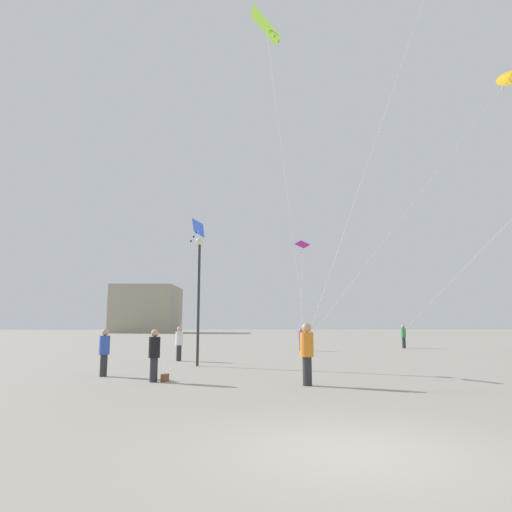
{
  "coord_description": "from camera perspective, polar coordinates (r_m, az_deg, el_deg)",
  "views": [
    {
      "loc": [
        -1.86,
        -6.72,
        1.83
      ],
      "look_at": [
        0.0,
        20.49,
        5.98
      ],
      "focal_mm": 31.52,
      "sensor_mm": 36.0,
      "label": 1
    }
  ],
  "objects": [
    {
      "name": "person_in_green",
      "position": [
        37.11,
        18.21,
        -9.53
      ],
      "size": [
        0.39,
        0.39,
        1.8
      ],
      "rotation": [
        0.0,
        0.0,
        1.44
      ],
      "color": "#2D2D33",
      "rests_on": "ground_plane"
    },
    {
      "name": "person_in_purple",
      "position": [
        32.05,
        5.74,
        -10.33
      ],
      "size": [
        0.35,
        0.35,
        1.59
      ],
      "rotation": [
        0.0,
        0.0,
        1.05
      ],
      "color": "#2D2D33",
      "rests_on": "ground_plane"
    },
    {
      "name": "person_in_orange",
      "position": [
        14.05,
        6.47,
        -11.89
      ],
      "size": [
        0.41,
        0.41,
        1.86
      ],
      "rotation": [
        0.0,
        0.0,
        0.61
      ],
      "color": "#2D2D33",
      "rests_on": "ground_plane"
    },
    {
      "name": "ground_plane",
      "position": [
        7.21,
        12.15,
        -23.17
      ],
      "size": [
        300.0,
        300.0,
        0.0
      ],
      "primitive_type": "plane",
      "color": "#9E9689"
    },
    {
      "name": "kite_lime_delta",
      "position": [
        16.63,
        1.44,
        26.8
      ],
      "size": [
        1.93,
        1.83,
        10.71
      ],
      "color": "#8CD12D"
    },
    {
      "name": "building_left_hall",
      "position": [
        102.73,
        -13.6,
        -6.61
      ],
      "size": [
        13.93,
        16.18,
        10.11
      ],
      "color": "#A39984",
      "rests_on": "ground_plane"
    },
    {
      "name": "kite_magenta_delta",
      "position": [
        39.13,
        5.93,
        1.23
      ],
      "size": [
        1.94,
        7.03,
        7.74
      ],
      "color": "#D12899"
    },
    {
      "name": "handbag_beside_flyer",
      "position": [
        15.29,
        -11.49,
        -14.9
      ],
      "size": [
        0.25,
        0.35,
        0.24
      ],
      "primitive_type": "cube",
      "rotation": [
        0.0,
        0.0,
        1.2
      ],
      "color": "brown",
      "rests_on": "ground_plane"
    },
    {
      "name": "person_in_black",
      "position": [
        15.17,
        -12.78,
        -11.89
      ],
      "size": [
        0.36,
        0.36,
        1.67
      ],
      "rotation": [
        0.0,
        0.0,
        1.39
      ],
      "color": "#2D2D33",
      "rests_on": "ground_plane"
    },
    {
      "name": "person_in_blue",
      "position": [
        17.22,
        -18.69,
        -11.25
      ],
      "size": [
        0.36,
        0.36,
        1.67
      ],
      "rotation": [
        0.0,
        0.0,
        0.76
      ],
      "color": "#2D2D33",
      "rests_on": "ground_plane"
    },
    {
      "name": "kite_cobalt_delta",
      "position": [
        20.12,
        -7.28,
        3.28
      ],
      "size": [
        1.54,
        4.32,
        5.08
      ],
      "color": "blue"
    },
    {
      "name": "kite_amber_diamond",
      "position": [
        24.79,
        29.49,
        19.13
      ],
      "size": [
        11.14,
        5.07,
        12.29
      ],
      "color": "yellow"
    },
    {
      "name": "person_in_white",
      "position": [
        23.43,
        -9.73,
        -10.7
      ],
      "size": [
        0.37,
        0.37,
        1.72
      ],
      "rotation": [
        0.0,
        0.0,
        3.11
      ],
      "color": "#2D2D33",
      "rests_on": "ground_plane"
    },
    {
      "name": "lamppost_east",
      "position": [
        20.56,
        -7.26,
        -3.07
      ],
      "size": [
        0.36,
        0.36,
        5.79
      ],
      "color": "#2D2D30",
      "rests_on": "ground_plane"
    }
  ]
}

